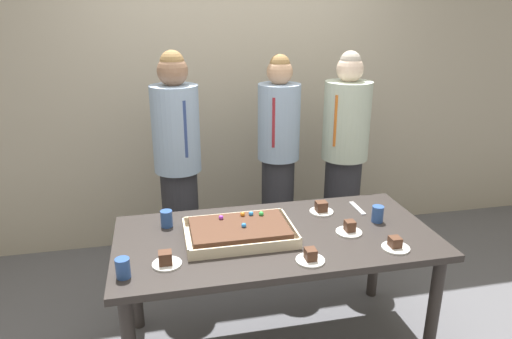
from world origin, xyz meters
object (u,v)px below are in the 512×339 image
drink_cup_middle (167,219)px  cake_server_utensil (357,208)px  plated_slice_center_front (395,245)px  drink_cup_far_end (378,214)px  plated_slice_far_left (349,229)px  person_green_shirt_behind (278,160)px  party_table (276,248)px  person_serving_front (178,166)px  plated_slice_near_right (310,257)px  plated_slice_near_left (166,261)px  person_striped_tie_right (344,159)px  drink_cup_nearest (123,268)px  sheet_cake (239,232)px  plated_slice_far_right (321,209)px

drink_cup_middle → cake_server_utensil: bearing=-0.2°
plated_slice_center_front → drink_cup_far_end: 0.34m
plated_slice_far_left → person_green_shirt_behind: 1.06m
party_table → person_serving_front: 1.07m
drink_cup_far_end → person_serving_front: 1.45m
plated_slice_near_right → person_green_shirt_behind: (0.18, 1.31, 0.09)m
party_table → plated_slice_center_front: bearing=-26.7°
plated_slice_near_left → drink_cup_middle: 0.45m
drink_cup_far_end → person_striped_tie_right: bearing=80.6°
drink_cup_middle → cake_server_utensil: drink_cup_middle is taller
plated_slice_center_front → drink_cup_nearest: bearing=179.1°
plated_slice_near_left → drink_cup_middle: (0.02, 0.45, 0.02)m
plated_slice_near_right → plated_slice_far_left: (0.32, 0.25, 0.00)m
person_serving_front → sheet_cake: bearing=0.0°
plated_slice_far_left → plated_slice_far_right: size_ratio=1.00×
plated_slice_near_left → drink_cup_far_end: (1.27, 0.24, 0.02)m
party_table → person_serving_front: size_ratio=1.05×
plated_slice_far_left → person_green_shirt_behind: (-0.14, 1.05, 0.09)m
plated_slice_center_front → person_serving_front: person_serving_front is taller
plated_slice_near_left → plated_slice_far_left: (1.04, 0.14, -0.00)m
person_serving_front → person_green_shirt_behind: (0.77, 0.06, -0.03)m
drink_cup_middle → person_serving_front: person_serving_front is taller
plated_slice_near_left → drink_cup_middle: bearing=87.5°
drink_cup_nearest → drink_cup_far_end: bearing=11.8°
cake_server_utensil → drink_cup_middle: bearing=179.8°
plated_slice_near_left → cake_server_utensil: 1.31m
drink_cup_middle → plated_slice_far_right: bearing=-0.5°
plated_slice_far_left → drink_cup_middle: bearing=163.2°
plated_slice_center_front → drink_cup_middle: bearing=155.8°
party_table → plated_slice_near_right: 0.35m
plated_slice_near_left → party_table: bearing=18.0°
plated_slice_near_left → person_serving_front: person_serving_front is taller
party_table → drink_cup_middle: size_ratio=18.18×
plated_slice_center_front → person_striped_tie_right: bearing=80.5°
drink_cup_far_end → person_green_shirt_behind: 1.02m
sheet_cake → cake_server_utensil: sheet_cake is taller
drink_cup_nearest → plated_slice_near_left: bearing=18.6°
drink_cup_far_end → person_serving_front: size_ratio=0.06×
plated_slice_center_front → drink_cup_far_end: drink_cup_far_end is taller
plated_slice_far_left → plated_slice_near_left: bearing=-172.6°
plated_slice_far_left → drink_cup_far_end: size_ratio=1.50×
cake_server_utensil → person_serving_front: (-1.10, 0.69, 0.14)m
sheet_cake → person_striped_tie_right: bearing=42.0°
drink_cup_far_end → plated_slice_far_right: bearing=145.2°
sheet_cake → drink_cup_nearest: bearing=-155.4°
cake_server_utensil → person_striped_tie_right: (0.18, 0.68, 0.11)m
plated_slice_far_right → drink_cup_far_end: 0.35m
drink_cup_nearest → cake_server_utensil: bearing=19.5°
plated_slice_near_right → person_serving_front: (-0.59, 1.25, 0.12)m
plated_slice_far_left → person_serving_front: 1.35m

